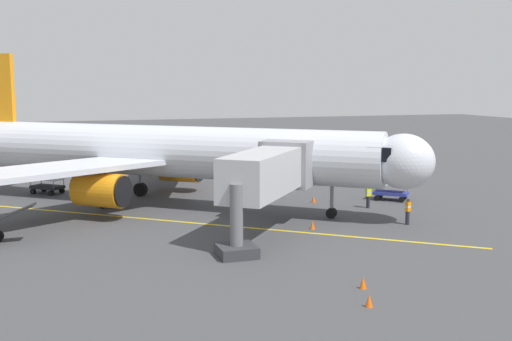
% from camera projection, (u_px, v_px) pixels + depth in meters
% --- Properties ---
extents(ground_plane, '(220.00, 220.00, 0.00)m').
position_uv_depth(ground_plane, '(141.00, 203.00, 47.35)').
color(ground_plane, '#424244').
extents(apron_lead_in_line, '(31.42, 25.13, 0.01)m').
position_uv_depth(apron_lead_in_line, '(172.00, 221.00, 41.01)').
color(apron_lead_in_line, yellow).
rests_on(apron_lead_in_line, ground).
extents(airplane, '(34.13, 31.91, 11.50)m').
position_uv_depth(airplane, '(153.00, 152.00, 46.19)').
color(airplane, silver).
rests_on(airplane, ground).
extents(jet_bridge, '(8.75, 10.13, 5.40)m').
position_uv_depth(jet_bridge, '(271.00, 172.00, 37.35)').
color(jet_bridge, '#B7B7BC').
rests_on(jet_bridge, ground).
extents(ground_crew_marshaller, '(0.43, 0.30, 1.71)m').
position_uv_depth(ground_crew_marshaller, '(368.00, 196.00, 45.25)').
color(ground_crew_marshaller, '#23232D').
rests_on(ground_crew_marshaller, ground).
extents(ground_crew_wing_walker, '(0.47, 0.41, 1.71)m').
position_uv_depth(ground_crew_wing_walker, '(408.00, 211.00, 39.91)').
color(ground_crew_wing_walker, '#23232D').
rests_on(ground_crew_wing_walker, ground).
extents(baggage_cart_portside, '(2.88, 2.76, 1.27)m').
position_uv_depth(baggage_cart_portside, '(391.00, 192.00, 48.32)').
color(baggage_cart_portside, '#2D3899').
rests_on(baggage_cart_portside, ground).
extents(baggage_cart_rear_apron, '(2.88, 2.77, 1.27)m').
position_uv_depth(baggage_cart_rear_apron, '(47.00, 186.00, 51.20)').
color(baggage_cart_rear_apron, black).
rests_on(baggage_cart_rear_apron, ground).
extents(safety_cone_nose_left, '(0.32, 0.32, 0.55)m').
position_uv_depth(safety_cone_nose_left, '(369.00, 301.00, 25.22)').
color(safety_cone_nose_left, '#F2590F').
rests_on(safety_cone_nose_left, ground).
extents(safety_cone_nose_right, '(0.32, 0.32, 0.55)m').
position_uv_depth(safety_cone_nose_right, '(312.00, 225.00, 38.74)').
color(safety_cone_nose_right, '#F2590F').
rests_on(safety_cone_nose_right, ground).
extents(safety_cone_wing_port, '(0.32, 0.32, 0.55)m').
position_uv_depth(safety_cone_wing_port, '(363.00, 283.00, 27.49)').
color(safety_cone_wing_port, '#F2590F').
rests_on(safety_cone_wing_port, ground).
extents(safety_cone_wing_starboard, '(0.32, 0.32, 0.55)m').
position_uv_depth(safety_cone_wing_starboard, '(313.00, 199.00, 47.48)').
color(safety_cone_wing_starboard, '#F2590F').
rests_on(safety_cone_wing_starboard, ground).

